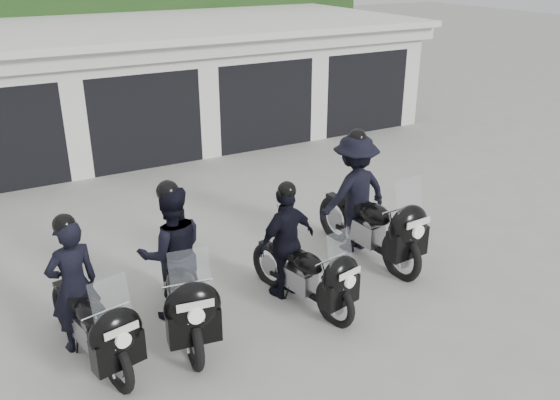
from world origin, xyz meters
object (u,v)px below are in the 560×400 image
police_bike_a (85,305)px  police_bike_d (362,202)px  police_bike_c (295,251)px  police_bike_b (176,267)px

police_bike_a → police_bike_d: bearing=-3.6°
police_bike_c → police_bike_d: bearing=11.4°
police_bike_b → police_bike_d: 3.40m
police_bike_b → police_bike_c: size_ratio=1.13×
police_bike_d → police_bike_b: bearing=-175.9°
police_bike_c → police_bike_a: bearing=166.9°
police_bike_b → police_bike_a: bearing=-163.5°
police_bike_b → police_bike_c: police_bike_b is taller
police_bike_c → police_bike_b: bearing=160.3°
police_bike_b → police_bike_c: bearing=0.9°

